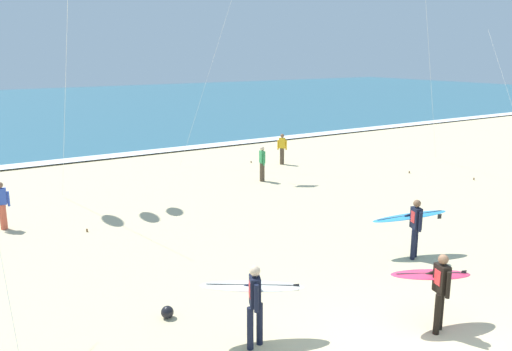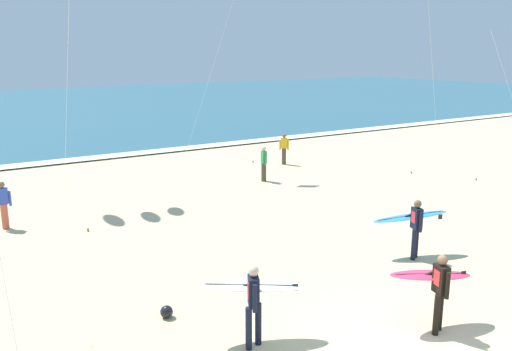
% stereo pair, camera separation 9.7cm
% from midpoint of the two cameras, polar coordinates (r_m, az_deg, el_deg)
% --- Properties ---
extents(ground_plane, '(160.00, 160.00, 0.00)m').
position_cam_midpoint_polar(ground_plane, '(11.64, 17.02, -16.84)').
color(ground_plane, beige).
extents(ocean_water, '(160.00, 60.00, 0.08)m').
position_cam_midpoint_polar(ocean_water, '(59.16, -25.32, 6.34)').
color(ocean_water, '#2D6075').
rests_on(ocean_water, ground).
extents(shoreline_foam, '(160.00, 1.23, 0.01)m').
position_cam_midpoint_polar(shoreline_foam, '(30.26, -17.19, 1.80)').
color(shoreline_foam, white).
rests_on(shoreline_foam, ocean_water).
extents(surfer_lead, '(2.29, 1.24, 1.71)m').
position_cam_midpoint_polar(surfer_lead, '(15.74, 16.16, -4.66)').
color(surfer_lead, black).
rests_on(surfer_lead, ground).
extents(surfer_trailing, '(2.13, 1.41, 1.71)m').
position_cam_midpoint_polar(surfer_trailing, '(10.79, -0.49, -12.48)').
color(surfer_trailing, black).
rests_on(surfer_trailing, ground).
extents(surfer_third, '(1.99, 1.17, 1.71)m').
position_cam_midpoint_polar(surfer_third, '(11.90, 18.40, -10.66)').
color(surfer_third, black).
rests_on(surfer_third, ground).
extents(bystander_blue_top, '(0.49, 0.25, 1.59)m').
position_cam_midpoint_polar(bystander_blue_top, '(19.32, -25.52, -2.88)').
color(bystander_blue_top, '#D8593F').
rests_on(bystander_blue_top, ground).
extents(bystander_yellow_top, '(0.38, 0.38, 1.59)m').
position_cam_midpoint_polar(bystander_yellow_top, '(27.57, 2.69, 2.86)').
color(bystander_yellow_top, '#4C3D2D').
rests_on(bystander_yellow_top, ground).
extents(bystander_green_top, '(0.24, 0.49, 1.59)m').
position_cam_midpoint_polar(bystander_green_top, '(23.91, 0.54, 1.29)').
color(bystander_green_top, '#4C3D2D').
rests_on(bystander_green_top, ground).
extents(beach_ball, '(0.28, 0.28, 0.28)m').
position_cam_midpoint_polar(beach_ball, '(12.24, -9.64, -14.12)').
color(beach_ball, black).
rests_on(beach_ball, ground).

